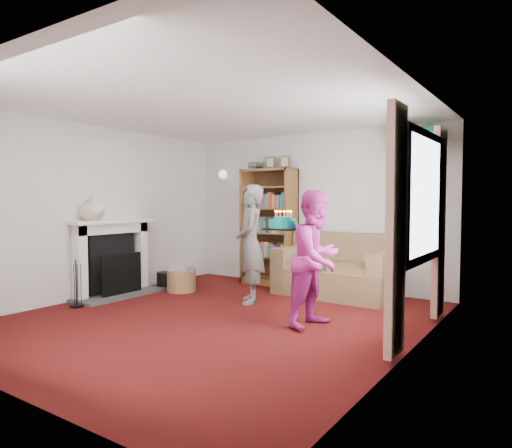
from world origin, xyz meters
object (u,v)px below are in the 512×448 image
Objects in this scene: sofa at (338,272)px; person_magenta at (317,258)px; bookcase at (270,228)px; birthday_cake at (283,224)px; person_striped at (250,244)px.

sofa is 1.13× the size of person_magenta.
sofa is at bearing -9.70° from bookcase.
sofa is 4.61× the size of birthday_cake.
sofa is 1.86m from birthday_cake.
birthday_cake is at bearing 20.58° from person_striped.
person_magenta is 0.58m from birthday_cake.
bookcase is at bearing 165.37° from person_striped.
sofa is (1.35, -0.23, -0.61)m from bookcase.
sofa is 1.06× the size of person_striped.
sofa is at bearing 23.93° from person_magenta.
person_striped is (-0.80, -1.13, 0.47)m from sofa.
bookcase is 1.32× the size of person_striped.
person_striped is 4.34× the size of birthday_cake.
birthday_cake is at bearing -53.77° from bookcase.
sofa is 1.80m from person_magenta.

